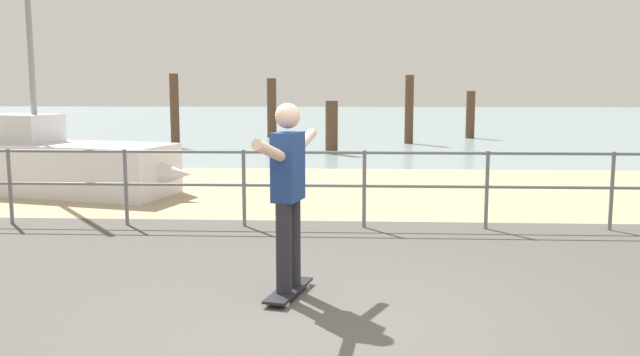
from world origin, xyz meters
TOP-DOWN VIEW (x-y plane):
  - beach_strip at (0.00, 7.00)m, footprint 24.00×6.00m
  - sea_surface at (0.00, 35.00)m, footprint 72.00×50.00m
  - railing_fence at (-1.31, 3.60)m, footprint 12.88×0.05m
  - sailboat at (-5.04, 6.24)m, footprint 5.07×2.41m
  - skateboard at (-0.42, 0.65)m, footprint 0.39×0.82m
  - skateboarder at (-0.42, 0.65)m, footprint 0.43×1.43m
  - groyne_post_0 at (-5.40, 15.15)m, footprint 0.28×0.28m
  - groyne_post_1 at (-2.94, 19.63)m, footprint 0.35×0.35m
  - groyne_post_2 at (-0.48, 13.53)m, footprint 0.35×0.35m
  - groyne_post_3 at (1.98, 17.08)m, footprint 0.29×0.29m
  - groyne_post_4 at (4.43, 19.59)m, footprint 0.32×0.32m

SIDE VIEW (x-z plane):
  - beach_strip at x=0.00m, z-range -0.02..0.02m
  - sea_surface at x=0.00m, z-range -0.02..0.02m
  - skateboard at x=-0.42m, z-range 0.03..0.11m
  - sailboat at x=-5.04m, z-range -2.24..3.29m
  - railing_fence at x=-1.31m, z-range 0.17..1.22m
  - groyne_post_2 at x=-0.48m, z-range 0.00..1.51m
  - groyne_post_4 at x=4.43m, z-range 0.00..1.75m
  - skateboarder at x=-0.42m, z-range 0.19..1.84m
  - groyne_post_1 at x=-2.94m, z-range 0.00..2.22m
  - groyne_post_3 at x=1.98m, z-range 0.00..2.29m
  - groyne_post_0 at x=-5.40m, z-range 0.00..2.30m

